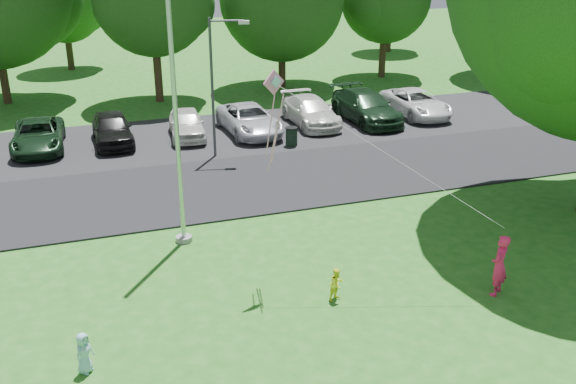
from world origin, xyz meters
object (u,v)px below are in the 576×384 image
object	(u,v)px
kite	(279,102)
flagpole	(175,107)
child_yellow	(337,284)
woman	(499,265)
street_lamp	(217,76)
child_blue	(84,353)
trash_can	(291,137)

from	to	relation	value
kite	flagpole	bearing A→B (deg)	106.30
child_yellow	kite	distance (m)	4.79
woman	child_yellow	size ratio (longest dim) A/B	1.89
street_lamp	kite	world-z (taller)	street_lamp
flagpole	street_lamp	size ratio (longest dim) A/B	1.75
child_blue	kite	bearing A→B (deg)	-20.76
street_lamp	woman	distance (m)	13.97
flagpole	kite	bearing A→B (deg)	-54.02
flagpole	woman	size ratio (longest dim) A/B	6.04
child_yellow	child_blue	world-z (taller)	child_blue
street_lamp	child_yellow	xyz separation A→B (m)	(0.19, -11.97, -2.99)
woman	kite	size ratio (longest dim) A/B	0.31
trash_can	street_lamp	bearing A→B (deg)	-173.62
woman	kite	xyz separation A→B (m)	(-4.98, 2.76, 4.00)
trash_can	child_blue	bearing A→B (deg)	-124.87
flagpole	kite	distance (m)	3.67
trash_can	kite	world-z (taller)	kite
flagpole	child_blue	distance (m)	7.36
flagpole	trash_can	distance (m)	10.58
flagpole	street_lamp	distance (m)	7.97
street_lamp	kite	bearing A→B (deg)	-80.50
street_lamp	child_yellow	size ratio (longest dim) A/B	6.51
street_lamp	child_blue	world-z (taller)	street_lamp
street_lamp	trash_can	distance (m)	4.44
child_yellow	kite	world-z (taller)	kite
trash_can	child_blue	size ratio (longest dim) A/B	0.93
child_yellow	kite	size ratio (longest dim) A/B	0.16
flagpole	child_blue	world-z (taller)	flagpole
woman	child_blue	distance (m)	10.22
flagpole	trash_can	xyz separation A→B (m)	(6.16, 7.75, -3.72)
kite	street_lamp	bearing A→B (deg)	66.01
street_lamp	woman	world-z (taller)	street_lamp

